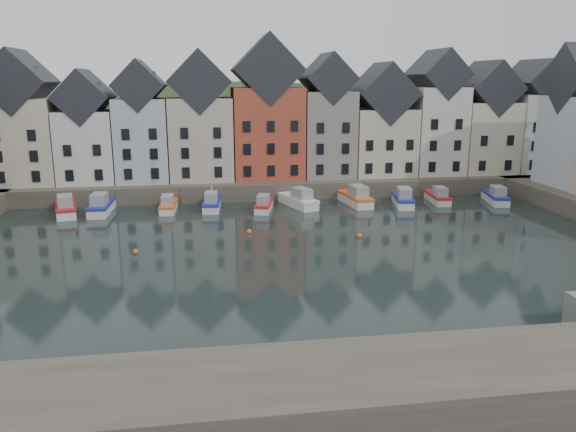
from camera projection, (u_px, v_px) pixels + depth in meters
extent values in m
plane|color=black|center=(305.00, 257.00, 46.40)|extent=(260.00, 260.00, 0.00)
cube|color=#474036|center=(265.00, 181.00, 74.98)|extent=(90.00, 16.00, 2.00)
cube|color=#474036|center=(165.00, 405.00, 23.59)|extent=(50.00, 6.00, 2.00)
ellipsoid|color=#22341A|center=(251.00, 257.00, 104.47)|extent=(153.60, 70.40, 64.00)
sphere|color=black|center=(166.00, 114.00, 91.24)|extent=(5.77, 5.77, 5.77)
sphere|color=black|center=(377.00, 113.00, 106.42)|extent=(5.27, 5.27, 5.27)
sphere|color=black|center=(425.00, 116.00, 101.20)|extent=(5.07, 5.07, 5.07)
sphere|color=black|center=(329.00, 117.00, 99.63)|extent=(5.01, 5.01, 5.01)
sphere|color=black|center=(24.00, 127.00, 93.75)|extent=(3.94, 3.94, 3.94)
sphere|color=black|center=(396.00, 113.00, 106.46)|extent=(5.21, 5.21, 5.21)
sphere|color=black|center=(258.00, 113.00, 101.04)|extent=(5.45, 5.45, 5.45)
sphere|color=black|center=(471.00, 121.00, 96.57)|extent=(4.49, 4.49, 4.49)
cube|color=beige|center=(26.00, 141.00, 67.40)|extent=(7.67, 8.00, 10.07)
cube|color=black|center=(19.00, 82.00, 65.75)|extent=(7.67, 8.16, 7.67)
cube|color=silver|center=(89.00, 146.00, 68.63)|extent=(6.56, 8.00, 8.61)
cube|color=black|center=(85.00, 97.00, 67.22)|extent=(6.56, 8.16, 6.56)
cube|color=#B2BDC5|center=(143.00, 140.00, 69.41)|extent=(6.20, 8.00, 10.02)
cube|color=black|center=(140.00, 85.00, 67.85)|extent=(6.20, 8.16, 6.20)
cube|color=#BCAF9F|center=(201.00, 139.00, 70.43)|extent=(7.70, 8.00, 10.08)
cube|color=black|center=(199.00, 82.00, 68.78)|extent=(7.70, 8.16, 7.70)
cube|color=#A84430|center=(267.00, 133.00, 71.49)|extent=(8.69, 8.00, 11.28)
cube|color=black|center=(266.00, 70.00, 69.64)|extent=(8.69, 8.16, 8.69)
cube|color=gray|center=(326.00, 134.00, 72.67)|extent=(6.43, 8.00, 10.78)
cube|color=black|center=(327.00, 79.00, 71.01)|extent=(6.43, 8.16, 6.43)
cube|color=beige|center=(380.00, 142.00, 73.99)|extent=(7.88, 8.00, 8.56)
cube|color=black|center=(382.00, 93.00, 72.51)|extent=(7.88, 8.16, 7.88)
cube|color=silver|center=(434.00, 131.00, 74.73)|extent=(6.50, 8.00, 11.27)
cube|color=black|center=(437.00, 75.00, 73.01)|extent=(6.50, 8.16, 6.50)
cube|color=beige|center=(482.00, 137.00, 75.98)|extent=(7.23, 8.00, 9.32)
cube|color=black|center=(486.00, 88.00, 74.45)|extent=(7.23, 8.16, 7.23)
cube|color=silver|center=(529.00, 133.00, 76.85)|extent=(6.18, 8.00, 10.32)
cube|color=black|center=(535.00, 83.00, 75.26)|extent=(6.18, 8.16, 6.18)
sphere|color=orange|center=(249.00, 232.00, 53.47)|extent=(0.50, 0.50, 0.50)
sphere|color=orange|center=(359.00, 236.00, 52.04)|extent=(0.50, 0.50, 0.50)
sphere|color=orange|center=(136.00, 252.00, 47.22)|extent=(0.50, 0.50, 0.50)
cube|color=silver|center=(66.00, 211.00, 60.88)|extent=(3.36, 6.71, 1.18)
cube|color=red|center=(66.00, 205.00, 60.73)|extent=(3.49, 6.86, 0.27)
cube|color=gray|center=(65.00, 201.00, 59.71)|extent=(2.05, 2.85, 1.29)
cube|color=silver|center=(102.00, 209.00, 61.72)|extent=(2.11, 6.55, 1.19)
cube|color=navy|center=(101.00, 203.00, 61.56)|extent=(2.22, 6.68, 0.27)
cube|color=gray|center=(99.00, 199.00, 60.47)|extent=(1.58, 2.64, 1.30)
cube|color=silver|center=(169.00, 208.00, 62.63)|extent=(1.79, 5.41, 0.98)
cube|color=orange|center=(168.00, 203.00, 62.50)|extent=(1.89, 5.52, 0.22)
cube|color=gray|center=(167.00, 200.00, 61.60)|extent=(1.32, 2.18, 1.07)
cube|color=silver|center=(212.00, 206.00, 63.49)|extent=(2.19, 5.97, 1.07)
cube|color=navy|center=(212.00, 201.00, 63.35)|extent=(2.30, 6.09, 0.24)
cube|color=gray|center=(211.00, 197.00, 62.36)|extent=(1.54, 2.44, 1.17)
cylinder|color=silver|center=(211.00, 157.00, 62.75)|extent=(0.14, 0.14, 10.72)
cube|color=silver|center=(264.00, 207.00, 62.98)|extent=(2.69, 5.48, 0.97)
cube|color=red|center=(264.00, 203.00, 62.85)|extent=(2.80, 5.61, 0.22)
cube|color=gray|center=(263.00, 200.00, 61.96)|extent=(1.66, 2.32, 1.05)
cube|color=silver|center=(298.00, 203.00, 64.74)|extent=(3.92, 6.71, 1.18)
cube|color=silver|center=(298.00, 198.00, 64.59)|extent=(4.06, 6.87, 0.27)
cube|color=gray|center=(302.00, 194.00, 63.60)|extent=(2.26, 2.92, 1.29)
cube|color=silver|center=(355.00, 201.00, 65.93)|extent=(2.80, 6.86, 1.22)
cube|color=orange|center=(355.00, 195.00, 65.77)|extent=(2.92, 7.01, 0.28)
cube|color=gray|center=(358.00, 191.00, 64.68)|extent=(1.87, 2.84, 1.33)
cube|color=silver|center=(403.00, 202.00, 65.46)|extent=(3.10, 6.42, 1.13)
cube|color=navy|center=(403.00, 197.00, 65.31)|extent=(3.23, 6.56, 0.26)
cube|color=gray|center=(404.00, 193.00, 64.27)|extent=(1.92, 2.71, 1.23)
cube|color=silver|center=(437.00, 199.00, 66.96)|extent=(2.25, 5.72, 1.02)
cube|color=red|center=(438.00, 195.00, 66.83)|extent=(2.35, 5.84, 0.23)
cube|color=gray|center=(440.00, 192.00, 65.88)|extent=(1.53, 2.35, 1.11)
cube|color=silver|center=(495.00, 199.00, 66.88)|extent=(2.99, 6.12, 1.08)
cube|color=navy|center=(495.00, 195.00, 66.74)|extent=(3.11, 6.26, 0.24)
cube|color=gray|center=(498.00, 191.00, 65.75)|extent=(1.85, 2.59, 1.18)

